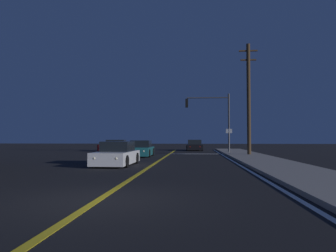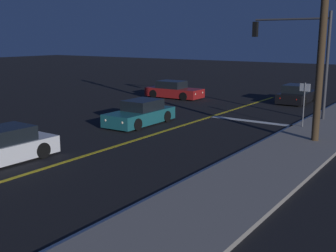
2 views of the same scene
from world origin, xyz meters
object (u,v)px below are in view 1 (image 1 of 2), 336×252
at_px(street_sign_corner, 229,137).
at_px(utility_pole_right, 249,98).
at_px(car_distant_tail_red, 118,146).
at_px(traffic_signal_near_right, 213,113).
at_px(car_following_oncoming_teal, 141,149).
at_px(car_side_waiting_black, 194,146).
at_px(car_mid_block_white, 117,155).

bearing_deg(street_sign_corner, utility_pole_right, -62.42).
bearing_deg(utility_pole_right, street_sign_corner, 117.58).
distance_m(car_distant_tail_red, traffic_signal_near_right, 11.83).
bearing_deg(street_sign_corner, car_following_oncoming_teal, -154.28).
height_order(car_side_waiting_black, car_distant_tail_red, same).
bearing_deg(car_mid_block_white, street_sign_corner, -120.60).
distance_m(traffic_signal_near_right, utility_pole_right, 6.17).
relative_size(car_following_oncoming_teal, car_distant_tail_red, 0.97).
xyz_separation_m(car_distant_tail_red, traffic_signal_near_right, (10.84, -3.12, 3.55)).
bearing_deg(car_side_waiting_black, car_following_oncoming_teal, -111.53).
distance_m(car_mid_block_white, car_distant_tail_red, 19.04).
bearing_deg(street_sign_corner, car_side_waiting_black, 109.88).
bearing_deg(car_mid_block_white, car_distant_tail_red, -75.67).
distance_m(car_mid_block_white, utility_pole_right, 14.17).
height_order(car_mid_block_white, traffic_signal_near_right, traffic_signal_near_right).
xyz_separation_m(car_mid_block_white, street_sign_corner, (7.70, 12.59, 1.07)).
xyz_separation_m(car_distant_tail_red, utility_pole_right, (13.54, -8.60, 4.43)).
distance_m(car_side_waiting_black, car_following_oncoming_teal, 13.57).
relative_size(car_distant_tail_red, utility_pole_right, 0.47).
height_order(car_distant_tail_red, utility_pole_right, utility_pole_right).
distance_m(car_following_oncoming_teal, car_mid_block_white, 8.83).
bearing_deg(car_mid_block_white, car_following_oncoming_teal, -88.41).
xyz_separation_m(car_side_waiting_black, street_sign_corner, (3.26, -9.02, 1.07)).
height_order(car_side_waiting_black, car_following_oncoming_teal, same).
xyz_separation_m(car_following_oncoming_teal, traffic_signal_near_right, (6.52, 6.57, 3.55)).
xyz_separation_m(car_following_oncoming_teal, street_sign_corner, (7.82, 3.77, 1.07)).
distance_m(car_side_waiting_black, car_mid_block_white, 22.06).
bearing_deg(traffic_signal_near_right, street_sign_corner, 114.93).
relative_size(car_mid_block_white, car_distant_tail_red, 0.98).
relative_size(car_side_waiting_black, car_mid_block_white, 0.97).
bearing_deg(car_following_oncoming_teal, car_mid_block_white, 89.76).
bearing_deg(car_following_oncoming_teal, car_side_waiting_black, -110.60).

